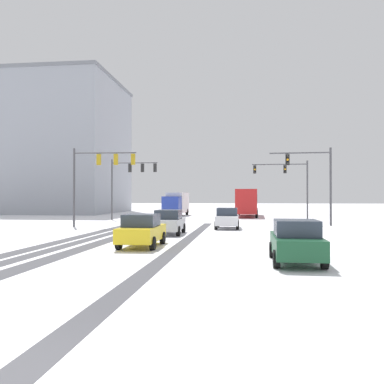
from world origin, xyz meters
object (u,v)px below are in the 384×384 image
(box_truck_delivery, at_px, (176,203))
(traffic_signal_near_left, at_px, (99,169))
(car_dark_green_fourth, at_px, (296,241))
(office_building_far_left_block, at_px, (53,147))
(car_silver_second, at_px, (169,222))
(traffic_signal_far_right, at_px, (288,177))
(bus_oncoming, at_px, (247,201))
(car_white_lead, at_px, (227,218))
(car_yellow_cab_third, at_px, (142,230))
(traffic_signal_far_left, at_px, (130,175))
(traffic_signal_near_right, at_px, (314,174))

(box_truck_delivery, bearing_deg, traffic_signal_near_left, -98.98)
(car_dark_green_fourth, relative_size, office_building_far_left_block, 0.20)
(car_silver_second, relative_size, car_dark_green_fourth, 1.00)
(traffic_signal_far_right, distance_m, bus_oncoming, 7.87)
(traffic_signal_near_left, distance_m, box_truck_delivery, 20.80)
(car_white_lead, xyz_separation_m, car_dark_green_fourth, (3.15, -16.46, 0.00))
(car_dark_green_fourth, bearing_deg, car_yellow_cab_third, 148.98)
(traffic_signal_far_left, bearing_deg, office_building_far_left_block, 133.14)
(car_yellow_cab_third, xyz_separation_m, bus_oncoming, (5.59, 32.61, 1.18))
(car_white_lead, xyz_separation_m, bus_oncoming, (1.79, 20.32, 1.18))
(traffic_signal_far_left, height_order, traffic_signal_near_right, same)
(traffic_signal_near_left, height_order, traffic_signal_near_right, same)
(car_silver_second, distance_m, car_dark_green_fourth, 12.96)
(traffic_signal_far_right, height_order, car_silver_second, traffic_signal_far_right)
(traffic_signal_far_left, relative_size, car_yellow_cab_third, 1.58)
(traffic_signal_far_right, distance_m, car_yellow_cab_third, 28.75)
(car_yellow_cab_third, bearing_deg, car_silver_second, 88.90)
(car_white_lead, distance_m, car_yellow_cab_third, 12.86)
(car_white_lead, bearing_deg, traffic_signal_far_right, 66.63)
(traffic_signal_far_left, bearing_deg, box_truck_delivery, 72.17)
(traffic_signal_near_left, relative_size, car_white_lead, 1.58)
(car_dark_green_fourth, relative_size, box_truck_delivery, 0.55)
(car_silver_second, distance_m, bus_oncoming, 26.37)
(car_silver_second, bearing_deg, bus_oncoming, 78.05)
(bus_oncoming, bearing_deg, car_yellow_cab_third, -99.72)
(traffic_signal_far_right, distance_m, car_silver_second, 22.48)
(traffic_signal_near_left, bearing_deg, bus_oncoming, 58.08)
(car_dark_green_fourth, bearing_deg, car_silver_second, 121.73)
(traffic_signal_near_right, relative_size, box_truck_delivery, 0.87)
(traffic_signal_near_left, height_order, office_building_far_left_block, office_building_far_left_block)
(car_yellow_cab_third, bearing_deg, traffic_signal_near_right, 53.67)
(traffic_signal_near_right, height_order, traffic_signal_far_right, same)
(bus_oncoming, bearing_deg, car_silver_second, -101.95)
(traffic_signal_near_right, bearing_deg, office_building_far_left_block, 142.80)
(traffic_signal_far_left, distance_m, car_yellow_cab_third, 24.06)
(traffic_signal_near_left, distance_m, traffic_signal_near_right, 17.70)
(car_dark_green_fourth, bearing_deg, box_truck_delivery, 105.77)
(traffic_signal_far_left, distance_m, box_truck_delivery, 11.32)
(traffic_signal_far_left, xyz_separation_m, car_yellow_cab_third, (6.90, -22.71, -3.94))
(traffic_signal_near_left, distance_m, office_building_far_left_block, 34.30)
(traffic_signal_near_right, xyz_separation_m, traffic_signal_far_right, (-0.80, 11.97, 0.29))
(traffic_signal_near_left, bearing_deg, car_white_lead, -2.54)
(traffic_signal_far_right, relative_size, bus_oncoming, 0.59)
(car_white_lead, bearing_deg, traffic_signal_far_left, 135.75)
(car_yellow_cab_third, relative_size, car_dark_green_fourth, 1.00)
(traffic_signal_near_right, relative_size, car_dark_green_fourth, 1.58)
(traffic_signal_far_right, bearing_deg, box_truck_delivery, 154.78)
(traffic_signal_far_left, distance_m, traffic_signal_near_right, 19.44)
(traffic_signal_far_right, xyz_separation_m, box_truck_delivery, (-13.58, 6.40, -3.01))
(car_silver_second, xyz_separation_m, box_truck_delivery, (-3.70, 26.23, 0.82))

